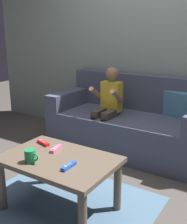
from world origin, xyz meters
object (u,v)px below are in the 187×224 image
at_px(game_remote_blue_far_corner, 69,166).
at_px(person_seated_on_couch, 108,104).
at_px(couch, 130,124).
at_px(coffee_mug, 30,156).
at_px(coffee_table, 59,167).
at_px(game_remote_red_center, 43,143).
at_px(game_remote_pink_near_edge, 56,149).

bearing_deg(game_remote_blue_far_corner, person_seated_on_couch, 108.40).
height_order(couch, coffee_mug, couch).
height_order(coffee_table, game_remote_red_center, game_remote_red_center).
height_order(person_seated_on_couch, coffee_table, person_seated_on_couch).
bearing_deg(coffee_mug, game_remote_red_center, 117.26).
xyz_separation_m(person_seated_on_couch, game_remote_pink_near_edge, (0.16, -1.09, -0.10)).
height_order(couch, game_remote_pink_near_edge, couch).
distance_m(coffee_table, game_remote_pink_near_edge, 0.17).
xyz_separation_m(game_remote_pink_near_edge, game_remote_blue_far_corner, (0.27, -0.18, 0.00)).
bearing_deg(game_remote_blue_far_corner, game_remote_red_center, 153.24).
bearing_deg(person_seated_on_couch, game_remote_blue_far_corner, -71.60).
height_order(couch, person_seated_on_couch, person_seated_on_couch).
bearing_deg(person_seated_on_couch, couch, 41.98).
xyz_separation_m(coffee_table, game_remote_red_center, (-0.27, 0.13, 0.09)).
bearing_deg(coffee_mug, coffee_table, 53.95).
distance_m(game_remote_pink_near_edge, game_remote_blue_far_corner, 0.32).
height_order(couch, game_remote_red_center, couch).
distance_m(couch, coffee_table, 1.37).
xyz_separation_m(person_seated_on_couch, coffee_table, (0.26, -1.19, -0.19)).
xyz_separation_m(game_remote_pink_near_edge, game_remote_red_center, (-0.17, 0.04, 0.00)).
xyz_separation_m(game_remote_red_center, coffee_mug, (0.15, -0.30, 0.04)).
bearing_deg(couch, game_remote_pink_near_edge, -91.88).
relative_size(game_remote_pink_near_edge, coffee_mug, 1.22).
distance_m(coffee_table, coffee_mug, 0.24).
xyz_separation_m(couch, coffee_table, (0.06, -1.37, 0.06)).
distance_m(person_seated_on_couch, coffee_mug, 1.36).
distance_m(coffee_table, game_remote_red_center, 0.32).
bearing_deg(game_remote_blue_far_corner, coffee_table, 152.01).
distance_m(game_remote_blue_far_corner, coffee_mug, 0.29).
height_order(coffee_table, game_remote_pink_near_edge, game_remote_pink_near_edge).
bearing_deg(coffee_table, game_remote_pink_near_edge, 137.25).
xyz_separation_m(game_remote_blue_far_corner, coffee_mug, (-0.28, -0.08, 0.04)).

